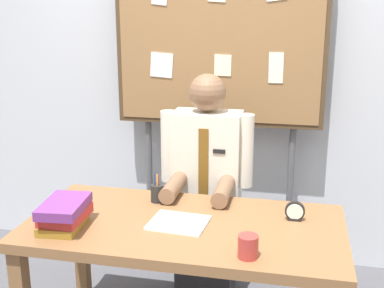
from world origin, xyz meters
name	(u,v)px	position (x,y,z in m)	size (l,w,h in m)	color
back_wall	(223,68)	(0.00, 1.18, 1.35)	(6.40, 0.08, 2.70)	silver
desk	(184,240)	(0.00, 0.00, 0.64)	(1.54, 0.78, 0.74)	brown
person	(206,197)	(0.00, 0.59, 0.65)	(0.55, 0.56, 1.39)	#2D2D33
bulletin_board	(219,34)	(0.00, 0.98, 1.59)	(1.34, 0.09, 2.23)	#4C3823
book_stack	(64,214)	(-0.54, -0.18, 0.81)	(0.21, 0.30, 0.14)	olive
open_notebook	(179,223)	(-0.02, -0.02, 0.74)	(0.27, 0.23, 0.01)	white
desk_clock	(295,212)	(0.52, 0.15, 0.78)	(0.10, 0.04, 0.10)	black
coffee_mug	(248,246)	(0.34, -0.28, 0.79)	(0.09, 0.09, 0.10)	#B23833
pen_holder	(157,193)	(-0.20, 0.24, 0.79)	(0.07, 0.07, 0.16)	#262626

